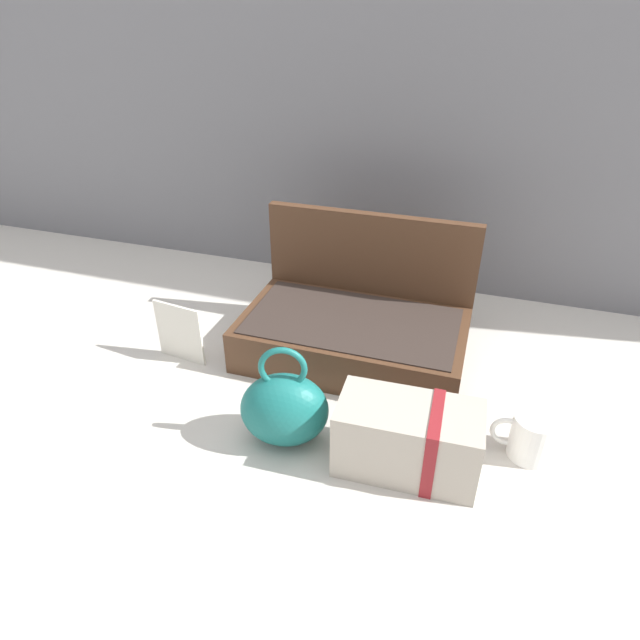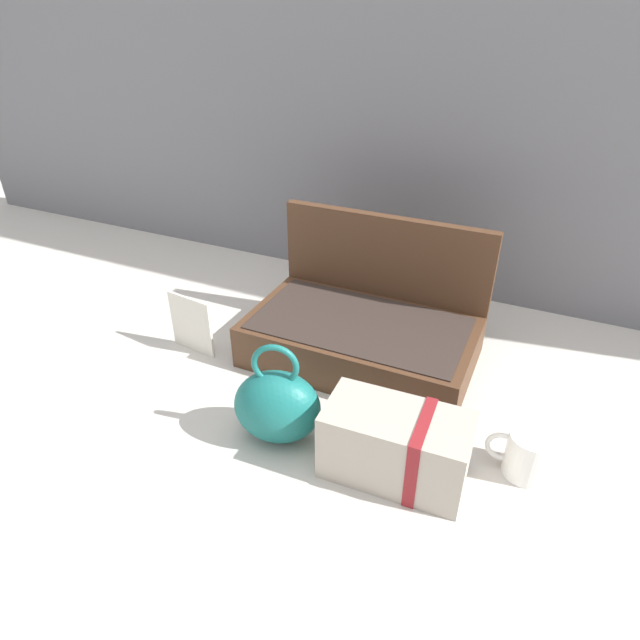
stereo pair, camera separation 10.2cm
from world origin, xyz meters
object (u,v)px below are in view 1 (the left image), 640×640
teal_pouch_handbag (284,409)px  cream_toiletry_bag (409,439)px  coffee_mug (531,437)px  info_card_left (179,333)px  open_suitcase (356,326)px

teal_pouch_handbag → cream_toiletry_bag: 0.23m
cream_toiletry_bag → coffee_mug: size_ratio=2.19×
coffee_mug → info_card_left: bearing=174.4°
teal_pouch_handbag → cream_toiletry_bag: teal_pouch_handbag is taller
coffee_mug → info_card_left: 0.75m
cream_toiletry_bag → coffee_mug: (0.20, 0.10, -0.02)m
open_suitcase → cream_toiletry_bag: size_ratio=2.00×
cream_toiletry_bag → info_card_left: 0.57m
teal_pouch_handbag → coffee_mug: size_ratio=1.86×
open_suitcase → info_card_left: (-0.37, -0.15, -0.00)m
teal_pouch_handbag → info_card_left: bearing=151.3°
cream_toiletry_bag → teal_pouch_handbag: bearing=-178.7°
cream_toiletry_bag → coffee_mug: cream_toiletry_bag is taller
coffee_mug → info_card_left: info_card_left is taller
info_card_left → coffee_mug: bearing=1.8°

